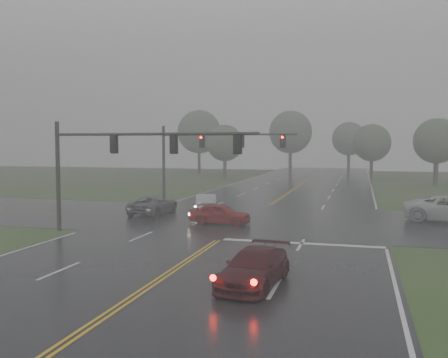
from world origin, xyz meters
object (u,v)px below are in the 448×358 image
(sedan_silver, at_px, (206,213))
(signal_gantry_far, at_px, (203,148))
(sedan_maroon, at_px, (254,286))
(sedan_red, at_px, (220,224))
(car_grey, at_px, (154,214))
(signal_gantry_near, at_px, (116,154))

(sedan_silver, height_order, signal_gantry_far, signal_gantry_far)
(sedan_maroon, relative_size, sedan_red, 1.14)
(sedan_maroon, relative_size, signal_gantry_far, 0.37)
(car_grey, relative_size, signal_gantry_near, 0.40)
(sedan_maroon, relative_size, car_grey, 0.92)
(sedan_maroon, bearing_deg, sedan_red, 117.52)
(signal_gantry_near, height_order, signal_gantry_far, signal_gantry_far)
(car_grey, bearing_deg, sedan_red, 154.18)
(sedan_red, height_order, signal_gantry_near, signal_gantry_near)
(sedan_red, xyz_separation_m, sedan_silver, (-2.55, 5.09, 0.00))
(sedan_red, bearing_deg, sedan_maroon, -156.46)
(sedan_maroon, distance_m, car_grey, 20.04)
(signal_gantry_far, bearing_deg, signal_gantry_near, -89.88)
(sedan_red, height_order, sedan_silver, sedan_silver)
(signal_gantry_near, bearing_deg, car_grey, 98.32)
(signal_gantry_near, xyz_separation_m, signal_gantry_far, (-0.03, 16.78, 0.22))
(sedan_maroon, distance_m, sedan_silver, 19.94)
(car_grey, distance_m, signal_gantry_near, 9.42)
(sedan_silver, xyz_separation_m, signal_gantry_far, (-2.43, 6.86, 4.87))
(sedan_maroon, relative_size, sedan_silver, 1.06)
(sedan_maroon, xyz_separation_m, car_grey, (-11.20, 16.62, 0.00))
(sedan_maroon, relative_size, signal_gantry_near, 0.37)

